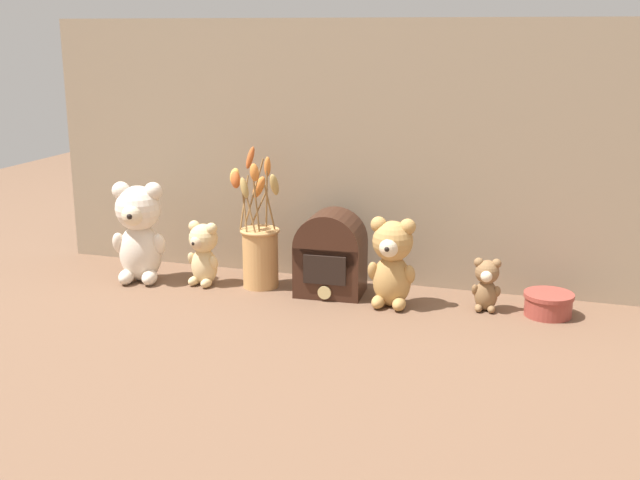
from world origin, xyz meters
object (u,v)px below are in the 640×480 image
(vintage_radio, at_px, (331,255))
(decorative_tin_tall, at_px, (548,304))
(teddy_bear_small, at_px, (203,252))
(teddy_bear_tiny, at_px, (486,283))
(flower_vase, at_px, (259,247))
(teddy_bear_large, at_px, (139,230))
(teddy_bear_medium, at_px, (392,261))

(vintage_radio, distance_m, decorative_tin_tall, 0.53)
(teddy_bear_small, distance_m, teddy_bear_tiny, 0.72)
(teddy_bear_tiny, bearing_deg, flower_vase, 178.98)
(teddy_bear_large, bearing_deg, decorative_tin_tall, 2.71)
(vintage_radio, bearing_deg, teddy_bear_tiny, -1.28)
(vintage_radio, bearing_deg, teddy_bear_large, -174.40)
(teddy_bear_large, bearing_deg, teddy_bear_small, 6.99)
(teddy_bear_large, relative_size, teddy_bear_tiny, 2.07)
(teddy_bear_tiny, relative_size, decorative_tin_tall, 1.11)
(teddy_bear_large, relative_size, flower_vase, 0.74)
(teddy_bear_large, xyz_separation_m, flower_vase, (0.32, 0.05, -0.03))
(teddy_bear_small, relative_size, teddy_bear_tiny, 1.32)
(teddy_bear_large, xyz_separation_m, teddy_bear_tiny, (0.89, 0.04, -0.07))
(teddy_bear_tiny, bearing_deg, decorative_tin_tall, 3.20)
(flower_vase, xyz_separation_m, decorative_tin_tall, (0.72, -0.00, -0.08))
(teddy_bear_small, distance_m, flower_vase, 0.15)
(decorative_tin_tall, bearing_deg, teddy_bear_large, -177.29)
(teddy_bear_tiny, xyz_separation_m, vintage_radio, (-0.38, 0.01, 0.03))
(teddy_bear_medium, xyz_separation_m, decorative_tin_tall, (0.36, 0.05, -0.09))
(teddy_bear_medium, height_order, vintage_radio, teddy_bear_medium)
(teddy_bear_small, height_order, teddy_bear_tiny, teddy_bear_small)
(teddy_bear_small, distance_m, decorative_tin_tall, 0.86)
(vintage_radio, height_order, decorative_tin_tall, vintage_radio)
(vintage_radio, bearing_deg, decorative_tin_tall, -0.07)
(teddy_bear_large, xyz_separation_m, teddy_bear_small, (0.17, 0.02, -0.05))
(teddy_bear_small, height_order, decorative_tin_tall, teddy_bear_small)
(teddy_bear_large, relative_size, teddy_bear_small, 1.58)
(teddy_bear_tiny, bearing_deg, teddy_bear_small, -178.41)
(flower_vase, height_order, vintage_radio, flower_vase)
(teddy_bear_medium, height_order, flower_vase, flower_vase)
(teddy_bear_large, height_order, flower_vase, flower_vase)
(teddy_bear_large, distance_m, teddy_bear_small, 0.18)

